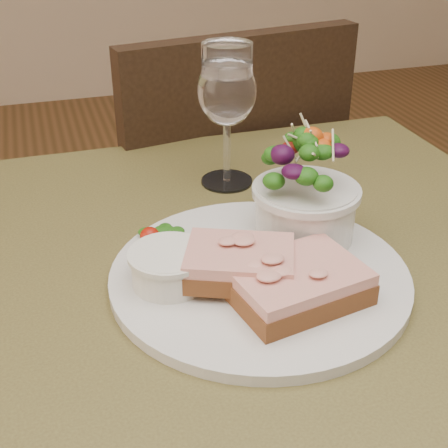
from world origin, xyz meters
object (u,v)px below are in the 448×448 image
object	(u,v)px
sandwich_front	(297,283)
cafe_table	(242,355)
ramekin	(169,266)
sandwich_back	(240,263)
wine_glass	(227,95)
salad_bowl	(307,188)
dinner_plate	(259,276)
chair_far	(203,293)

from	to	relation	value
sandwich_front	cafe_table	bearing A→B (deg)	108.74
sandwich_front	ramekin	distance (m)	0.13
sandwich_back	wine_glass	world-z (taller)	wine_glass
salad_bowl	wine_glass	world-z (taller)	wine_glass
dinner_plate	sandwich_front	world-z (taller)	sandwich_front
sandwich_front	salad_bowl	world-z (taller)	salad_bowl
sandwich_front	sandwich_back	bearing A→B (deg)	126.92
ramekin	salad_bowl	size ratio (longest dim) A/B	0.59
dinner_plate	sandwich_front	bearing A→B (deg)	-71.61
cafe_table	ramekin	bearing A→B (deg)	178.40
chair_far	dinner_plate	bearing A→B (deg)	71.09
cafe_table	dinner_plate	bearing A→B (deg)	-19.56
chair_far	dinner_plate	xyz separation A→B (m)	(-0.10, -0.61, 0.46)
chair_far	wine_glass	size ratio (longest dim) A/B	5.14
chair_far	wine_glass	xyz separation A→B (m)	(-0.06, -0.37, 0.58)
salad_bowl	sandwich_front	bearing A→B (deg)	-116.96
sandwich_front	dinner_plate	bearing A→B (deg)	97.66
salad_bowl	ramekin	bearing A→B (deg)	-164.53
cafe_table	sandwich_front	world-z (taller)	sandwich_front
cafe_table	sandwich_back	size ratio (longest dim) A/B	6.19
sandwich_front	sandwich_back	distance (m)	0.06
sandwich_front	ramekin	world-z (taller)	ramekin
cafe_table	dinner_plate	xyz separation A→B (m)	(0.02, -0.01, 0.11)
salad_bowl	chair_far	bearing A→B (deg)	87.13
chair_far	salad_bowl	world-z (taller)	chair_far
dinner_plate	wine_glass	bearing A→B (deg)	80.70
cafe_table	chair_far	world-z (taller)	chair_far
sandwich_front	sandwich_back	world-z (taller)	sandwich_back
dinner_plate	wine_glass	distance (m)	0.26
sandwich_back	wine_glass	bearing A→B (deg)	98.35
chair_far	sandwich_front	world-z (taller)	chair_far
sandwich_front	ramekin	xyz separation A→B (m)	(-0.11, 0.06, 0.00)
chair_far	ramekin	xyz separation A→B (m)	(-0.19, -0.60, 0.49)
dinner_plate	sandwich_back	size ratio (longest dim) A/B	2.39
salad_bowl	wine_glass	xyz separation A→B (m)	(-0.03, 0.18, 0.05)
dinner_plate	cafe_table	bearing A→B (deg)	160.44
sandwich_front	chair_far	bearing A→B (deg)	72.18
wine_glass	chair_far	bearing A→B (deg)	80.62
sandwich_front	wine_glass	bearing A→B (deg)	75.19
dinner_plate	sandwich_front	distance (m)	0.06
sandwich_back	ramekin	world-z (taller)	sandwich_back
dinner_plate	salad_bowl	bearing A→B (deg)	36.47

